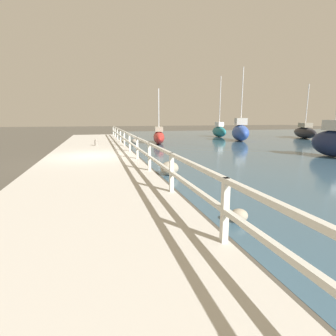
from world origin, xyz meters
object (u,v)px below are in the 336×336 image
at_px(mooring_bollard, 96,142).
at_px(sailboat_blue, 240,132).
at_px(sailboat_red, 159,136).
at_px(sailboat_teal, 219,131).
at_px(sailboat_navy, 333,141).
at_px(sailboat_black, 305,132).

relative_size(mooring_bollard, sailboat_blue, 0.07).
height_order(sailboat_red, sailboat_blue, sailboat_blue).
bearing_deg(sailboat_teal, sailboat_blue, -90.03).
height_order(mooring_bollard, sailboat_navy, sailboat_navy).
height_order(mooring_bollard, sailboat_blue, sailboat_blue).
distance_m(sailboat_black, sailboat_teal, 9.27).
bearing_deg(sailboat_navy, sailboat_black, 58.79).
distance_m(sailboat_navy, sailboat_black, 15.13).
xyz_separation_m(sailboat_red, sailboat_blue, (8.32, 0.61, 0.26)).
height_order(sailboat_black, sailboat_blue, sailboat_blue).
xyz_separation_m(sailboat_navy, sailboat_red, (-7.81, 10.40, -0.27)).
xyz_separation_m(sailboat_blue, sailboat_teal, (0.34, 5.31, -0.15)).
relative_size(sailboat_navy, sailboat_teal, 1.13).
bearing_deg(sailboat_teal, sailboat_red, -142.04).
relative_size(sailboat_blue, sailboat_teal, 1.01).
bearing_deg(sailboat_red, sailboat_black, 17.03).
bearing_deg(sailboat_navy, sailboat_blue, 93.07).
distance_m(mooring_bollard, sailboat_blue, 14.23).
height_order(sailboat_red, sailboat_teal, sailboat_teal).
bearing_deg(mooring_bollard, sailboat_navy, -27.86).
bearing_deg(sailboat_black, mooring_bollard, -144.67).
relative_size(sailboat_navy, sailboat_black, 1.34).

